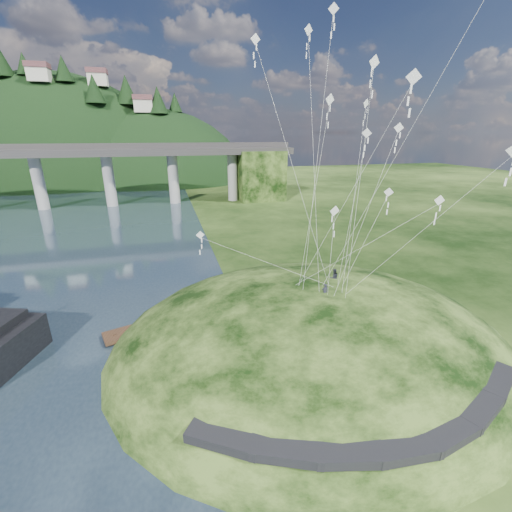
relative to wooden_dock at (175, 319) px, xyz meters
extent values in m
plane|color=black|center=(3.61, -8.16, -0.41)|extent=(320.00, 320.00, 0.00)
ellipsoid|color=black|center=(11.61, -6.16, -1.91)|extent=(36.00, 32.00, 13.00)
cube|color=black|center=(2.11, -16.16, 1.62)|extent=(4.32, 3.62, 0.71)
cube|color=black|center=(5.11, -17.81, 1.68)|extent=(4.10, 2.97, 0.61)
cube|color=black|center=(8.11, -18.81, 1.68)|extent=(3.85, 2.37, 0.62)
cube|color=black|center=(11.11, -19.26, 1.63)|extent=(3.62, 1.83, 0.66)
cube|color=black|center=(14.11, -19.06, 1.64)|extent=(3.82, 2.27, 0.68)
cube|color=black|center=(17.11, -18.11, 1.73)|extent=(4.11, 2.97, 0.71)
cube|color=black|center=(20.11, -16.56, 1.76)|extent=(4.26, 3.43, 0.66)
cylinder|color=#999791|center=(-28.39, 61.84, 6.09)|extent=(2.60, 2.60, 13.00)
cylinder|color=#999791|center=(-12.89, 61.84, 6.09)|extent=(2.60, 2.60, 13.00)
cylinder|color=#999791|center=(2.61, 61.84, 6.09)|extent=(2.60, 2.60, 13.00)
cylinder|color=#999791|center=(18.11, 61.84, 6.09)|extent=(2.60, 2.60, 13.00)
cube|color=black|center=(25.61, 61.84, 6.09)|extent=(12.00, 11.00, 13.00)
ellipsoid|color=black|center=(-36.39, 117.84, -6.41)|extent=(96.00, 68.00, 88.00)
ellipsoid|color=black|center=(-1.39, 109.84, -10.41)|extent=(76.00, 56.00, 72.00)
cone|color=black|center=(-39.26, 105.91, 37.48)|extent=(4.97, 4.97, 6.54)
cone|color=black|center=(-27.80, 103.89, 36.27)|extent=(5.83, 5.83, 7.67)
cone|color=black|center=(-18.84, 98.93, 30.18)|extent=(6.47, 6.47, 8.51)
cone|color=black|center=(-9.61, 105.83, 30.83)|extent=(7.13, 7.13, 9.38)
cone|color=black|center=(0.49, 100.88, 27.46)|extent=(6.56, 6.56, 8.63)
cone|color=black|center=(6.38, 106.47, 27.27)|extent=(4.88, 4.88, 6.42)
cube|color=beige|center=(-34.39, 101.84, 33.87)|extent=(6.00, 5.00, 4.00)
cube|color=brown|center=(-34.39, 101.84, 36.57)|extent=(6.40, 5.40, 1.60)
cube|color=beige|center=(-18.39, 107.84, 33.78)|extent=(6.00, 5.00, 4.00)
cube|color=brown|center=(-18.39, 107.84, 36.48)|extent=(6.40, 5.40, 1.60)
cube|color=beige|center=(-4.39, 101.84, 25.48)|extent=(6.00, 5.00, 4.00)
cube|color=brown|center=(-4.39, 101.84, 28.18)|extent=(6.40, 5.40, 1.60)
cube|color=#311F14|center=(0.00, 0.00, 0.01)|extent=(12.95, 5.81, 0.32)
cylinder|color=#311F14|center=(-5.29, -1.66, -0.22)|extent=(0.28, 0.28, 0.92)
cylinder|color=#311F14|center=(-2.64, -0.83, -0.22)|extent=(0.28, 0.28, 0.92)
cylinder|color=#311F14|center=(0.00, 0.00, -0.22)|extent=(0.28, 0.28, 0.92)
cylinder|color=#311F14|center=(2.64, 0.83, -0.22)|extent=(0.28, 0.28, 0.92)
cylinder|color=#311F14|center=(5.29, 1.66, -0.22)|extent=(0.28, 0.28, 0.92)
imported|color=#242530|center=(12.30, -6.77, 5.32)|extent=(0.57, 0.40, 1.48)
imported|color=#242530|center=(14.55, -3.97, 5.34)|extent=(0.89, 0.71, 1.79)
cube|color=silver|center=(20.15, -8.90, 12.26)|extent=(0.80, 0.21, 0.81)
cube|color=silver|center=(20.15, -8.90, 11.69)|extent=(0.11, 0.03, 0.47)
cube|color=silver|center=(20.15, -8.90, 11.12)|extent=(0.11, 0.03, 0.47)
cube|color=silver|center=(20.15, -8.90, 10.55)|extent=(0.11, 0.03, 0.47)
cube|color=silver|center=(20.66, -13.41, 15.43)|extent=(0.10, 0.08, 0.50)
cube|color=silver|center=(20.66, -13.41, 14.81)|extent=(0.10, 0.08, 0.50)
cube|color=silver|center=(20.66, -13.41, 14.20)|extent=(0.10, 0.08, 0.50)
cube|color=silver|center=(15.23, -5.91, 17.03)|extent=(0.61, 0.49, 0.73)
cube|color=silver|center=(15.23, -5.91, 16.51)|extent=(0.10, 0.05, 0.43)
cube|color=silver|center=(15.23, -5.91, 15.98)|extent=(0.10, 0.05, 0.43)
cube|color=silver|center=(15.23, -5.91, 15.46)|extent=(0.10, 0.05, 0.43)
cube|color=silver|center=(13.24, -13.01, 19.80)|extent=(0.75, 0.39, 0.81)
cube|color=silver|center=(13.24, -13.01, 19.23)|extent=(0.11, 0.05, 0.47)
cube|color=silver|center=(13.24, -13.01, 18.65)|extent=(0.11, 0.05, 0.47)
cube|color=silver|center=(13.24, -13.01, 18.07)|extent=(0.11, 0.05, 0.47)
cube|color=silver|center=(11.52, -11.92, 20.59)|extent=(0.71, 0.20, 0.72)
cube|color=silver|center=(11.52, -11.92, 20.07)|extent=(0.09, 0.05, 0.42)
cube|color=silver|center=(11.52, -11.92, 19.56)|extent=(0.09, 0.05, 0.42)
cube|color=silver|center=(11.52, -11.92, 19.05)|extent=(0.09, 0.05, 0.42)
cube|color=silver|center=(11.06, -7.87, 19.09)|extent=(0.71, 0.24, 0.72)
cube|color=silver|center=(11.06, -7.87, 18.58)|extent=(0.09, 0.06, 0.42)
cube|color=silver|center=(11.06, -7.87, 18.06)|extent=(0.09, 0.06, 0.42)
cube|color=silver|center=(11.06, -7.87, 17.54)|extent=(0.09, 0.06, 0.42)
cube|color=silver|center=(16.86, -7.23, 12.75)|extent=(0.63, 0.42, 0.71)
cube|color=silver|center=(16.86, -7.23, 12.23)|extent=(0.09, 0.05, 0.42)
cube|color=silver|center=(16.86, -7.23, 11.72)|extent=(0.09, 0.05, 0.42)
cube|color=silver|center=(16.86, -7.23, 11.21)|extent=(0.09, 0.05, 0.42)
cube|color=silver|center=(11.95, -5.70, 24.74)|extent=(0.65, 0.40, 0.72)
cube|color=silver|center=(11.95, -5.70, 24.23)|extent=(0.10, 0.05, 0.42)
cube|color=silver|center=(11.95, -5.70, 23.71)|extent=(0.10, 0.05, 0.42)
cube|color=silver|center=(11.95, -5.70, 23.19)|extent=(0.10, 0.05, 0.42)
cube|color=silver|center=(3.17, 2.69, 7.54)|extent=(0.84, 0.18, 0.83)
cube|color=silver|center=(3.17, 2.69, 6.95)|extent=(0.11, 0.05, 0.48)
cube|color=silver|center=(3.17, 2.69, 6.36)|extent=(0.11, 0.05, 0.48)
cube|color=silver|center=(3.17, 2.69, 5.76)|extent=(0.11, 0.05, 0.48)
cube|color=silver|center=(12.25, -0.83, 24.71)|extent=(0.80, 0.30, 0.82)
cube|color=silver|center=(12.25, -0.83, 24.12)|extent=(0.10, 0.07, 0.48)
cube|color=silver|center=(12.25, -0.83, 23.53)|extent=(0.10, 0.07, 0.48)
cube|color=silver|center=(12.25, -0.83, 22.95)|extent=(0.10, 0.07, 0.48)
cube|color=silver|center=(18.78, 0.42, 19.60)|extent=(0.74, 0.40, 0.80)
cube|color=silver|center=(18.78, 0.42, 19.03)|extent=(0.09, 0.08, 0.47)
cube|color=silver|center=(18.78, 0.42, 18.46)|extent=(0.09, 0.08, 0.47)
cube|color=silver|center=(18.78, 0.42, 17.89)|extent=(0.09, 0.08, 0.47)
cube|color=silver|center=(17.15, -7.01, 17.41)|extent=(0.72, 0.21, 0.73)
cube|color=silver|center=(17.15, -7.01, 16.89)|extent=(0.10, 0.03, 0.43)
cube|color=silver|center=(17.15, -7.01, 16.37)|extent=(0.10, 0.03, 0.43)
cube|color=silver|center=(17.15, -7.01, 15.85)|extent=(0.10, 0.03, 0.43)
cube|color=silver|center=(12.46, -7.09, 11.49)|extent=(0.85, 0.24, 0.85)
cube|color=silver|center=(12.46, -7.09, 10.88)|extent=(0.11, 0.07, 0.50)
cube|color=silver|center=(12.46, -7.09, 10.27)|extent=(0.11, 0.07, 0.50)
cube|color=silver|center=(12.46, -7.09, 9.66)|extent=(0.11, 0.07, 0.50)
cube|color=silver|center=(7.69, -1.65, 23.64)|extent=(0.78, 0.16, 0.78)
cube|color=silver|center=(7.69, -1.65, 23.09)|extent=(0.10, 0.05, 0.45)
cube|color=silver|center=(7.69, -1.65, 22.54)|extent=(0.10, 0.05, 0.45)
cube|color=silver|center=(7.69, -1.65, 21.99)|extent=(0.10, 0.05, 0.45)
camera|label=1|loc=(0.17, -30.16, 17.06)|focal=24.00mm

